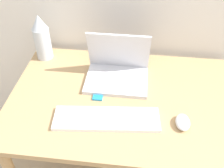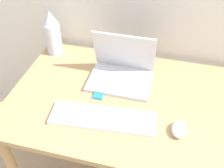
# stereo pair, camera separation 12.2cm
# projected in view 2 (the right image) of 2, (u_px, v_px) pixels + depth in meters

# --- Properties ---
(desk) EXTENTS (1.12, 0.76, 0.72)m
(desk) POSITION_uv_depth(u_px,v_px,m) (122.00, 111.00, 1.35)
(desk) COLOR tan
(desk) RESTS_ON ground_plane
(laptop) EXTENTS (0.32, 0.24, 0.25)m
(laptop) POSITION_uv_depth(u_px,v_px,m) (121.00, 70.00, 1.37)
(laptop) COLOR silver
(laptop) RESTS_ON desk
(keyboard) EXTENTS (0.48, 0.18, 0.02)m
(keyboard) POSITION_uv_depth(u_px,v_px,m) (103.00, 118.00, 1.18)
(keyboard) COLOR white
(keyboard) RESTS_ON desk
(mouse) EXTENTS (0.06, 0.10, 0.03)m
(mouse) POSITION_uv_depth(u_px,v_px,m) (179.00, 129.00, 1.12)
(mouse) COLOR silver
(mouse) RESTS_ON desk
(vase) EXTENTS (0.09, 0.09, 0.27)m
(vase) POSITION_uv_depth(u_px,v_px,m) (52.00, 33.00, 1.50)
(vase) COLOR silver
(vase) RESTS_ON desk
(mp3_player) EXTENTS (0.05, 0.06, 0.01)m
(mp3_player) POSITION_uv_depth(u_px,v_px,m) (99.00, 95.00, 1.30)
(mp3_player) COLOR #1E7FB7
(mp3_player) RESTS_ON desk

